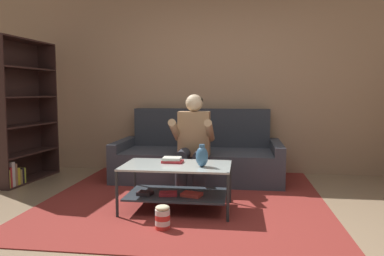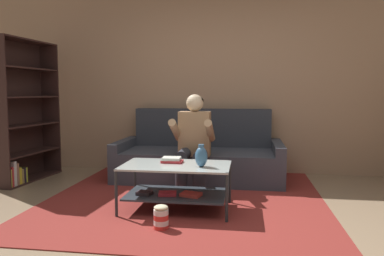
{
  "view_description": "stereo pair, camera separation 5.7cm",
  "coord_description": "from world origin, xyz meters",
  "px_view_note": "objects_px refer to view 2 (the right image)",
  "views": [
    {
      "loc": [
        0.32,
        -3.09,
        1.18
      ],
      "look_at": [
        -0.22,
        0.94,
        0.79
      ],
      "focal_mm": 35.0,
      "sensor_mm": 36.0,
      "label": 1
    },
    {
      "loc": [
        0.38,
        -3.09,
        1.18
      ],
      "look_at": [
        -0.22,
        0.94,
        0.79
      ],
      "focal_mm": 35.0,
      "sensor_mm": 36.0,
      "label": 2
    }
  ],
  "objects_px": {
    "person_seated_center": "(193,139)",
    "book_stack": "(172,160)",
    "vase": "(201,156)",
    "popcorn_tub": "(161,217)",
    "bookshelf": "(21,120)",
    "couch": "(200,158)",
    "coffee_table": "(176,180)"
  },
  "relations": [
    {
      "from": "couch",
      "to": "book_stack",
      "type": "bearing_deg",
      "value": -95.46
    },
    {
      "from": "vase",
      "to": "popcorn_tub",
      "type": "distance_m",
      "value": 0.72
    },
    {
      "from": "coffee_table",
      "to": "book_stack",
      "type": "xyz_separation_m",
      "value": [
        -0.06,
        0.1,
        0.19
      ]
    },
    {
      "from": "couch",
      "to": "person_seated_center",
      "type": "xyz_separation_m",
      "value": [
        -0.0,
        -0.59,
        0.33
      ]
    },
    {
      "from": "couch",
      "to": "vase",
      "type": "bearing_deg",
      "value": -82.23
    },
    {
      "from": "person_seated_center",
      "to": "coffee_table",
      "type": "distance_m",
      "value": 0.87
    },
    {
      "from": "person_seated_center",
      "to": "popcorn_tub",
      "type": "relative_size",
      "value": 5.29
    },
    {
      "from": "coffee_table",
      "to": "book_stack",
      "type": "height_order",
      "value": "book_stack"
    },
    {
      "from": "book_stack",
      "to": "bookshelf",
      "type": "distance_m",
      "value": 2.39
    },
    {
      "from": "bookshelf",
      "to": "popcorn_tub",
      "type": "bearing_deg",
      "value": -33.77
    },
    {
      "from": "couch",
      "to": "vase",
      "type": "height_order",
      "value": "couch"
    },
    {
      "from": "coffee_table",
      "to": "popcorn_tub",
      "type": "distance_m",
      "value": 0.58
    },
    {
      "from": "vase",
      "to": "popcorn_tub",
      "type": "xyz_separation_m",
      "value": [
        -0.29,
        -0.48,
        -0.46
      ]
    },
    {
      "from": "person_seated_center",
      "to": "coffee_table",
      "type": "relative_size",
      "value": 1.08
    },
    {
      "from": "vase",
      "to": "bookshelf",
      "type": "bearing_deg",
      "value": 158.02
    },
    {
      "from": "book_stack",
      "to": "bookshelf",
      "type": "bearing_deg",
      "value": 158.91
    },
    {
      "from": "book_stack",
      "to": "bookshelf",
      "type": "xyz_separation_m",
      "value": [
        -2.21,
        0.85,
        0.33
      ]
    },
    {
      "from": "person_seated_center",
      "to": "vase",
      "type": "bearing_deg",
      "value": -77.06
    },
    {
      "from": "couch",
      "to": "vase",
      "type": "distance_m",
      "value": 1.5
    },
    {
      "from": "coffee_table",
      "to": "vase",
      "type": "bearing_deg",
      "value": -14.1
    },
    {
      "from": "couch",
      "to": "popcorn_tub",
      "type": "height_order",
      "value": "couch"
    },
    {
      "from": "vase",
      "to": "popcorn_tub",
      "type": "height_order",
      "value": "vase"
    },
    {
      "from": "couch",
      "to": "book_stack",
      "type": "xyz_separation_m",
      "value": [
        -0.12,
        -1.29,
        0.2
      ]
    },
    {
      "from": "person_seated_center",
      "to": "popcorn_tub",
      "type": "xyz_separation_m",
      "value": [
        -0.09,
        -1.35,
        -0.52
      ]
    },
    {
      "from": "coffee_table",
      "to": "popcorn_tub",
      "type": "bearing_deg",
      "value": -92.84
    },
    {
      "from": "coffee_table",
      "to": "book_stack",
      "type": "bearing_deg",
      "value": 120.57
    },
    {
      "from": "popcorn_tub",
      "to": "bookshelf",
      "type": "bearing_deg",
      "value": 146.23
    },
    {
      "from": "couch",
      "to": "bookshelf",
      "type": "bearing_deg",
      "value": -169.25
    },
    {
      "from": "person_seated_center",
      "to": "popcorn_tub",
      "type": "height_order",
      "value": "person_seated_center"
    },
    {
      "from": "person_seated_center",
      "to": "book_stack",
      "type": "distance_m",
      "value": 0.72
    },
    {
      "from": "coffee_table",
      "to": "couch",
      "type": "bearing_deg",
      "value": 87.46
    },
    {
      "from": "person_seated_center",
      "to": "coffee_table",
      "type": "height_order",
      "value": "person_seated_center"
    }
  ]
}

